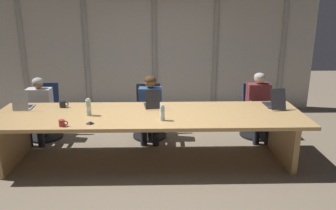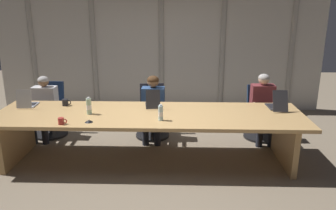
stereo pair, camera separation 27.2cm
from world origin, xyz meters
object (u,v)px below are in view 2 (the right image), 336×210
Objects in this scene: water_bottle_secondary at (161,113)px; laptop_left_mid at (153,103)px; laptop_center at (276,105)px; person_center at (263,104)px; coffee_mug_far at (61,121)px; person_left_end at (44,104)px; office_chair_left_mid at (152,117)px; water_bottle_primary at (89,106)px; person_left_mid at (153,104)px; coffee_mug_near at (65,102)px; office_chair_center at (261,119)px; laptop_left_end at (28,103)px; conference_mic_left_side at (89,121)px; office_chair_left_end at (51,116)px.

laptop_left_mid is at bearing 104.44° from water_bottle_secondary.
laptop_center is 0.63m from person_center.
person_left_end is at bearing 120.06° from coffee_mug_far.
water_bottle_secondary is 1.88× the size of coffee_mug_far.
office_chair_left_mid is at bearing 96.35° from person_left_end.
water_bottle_secondary is at bearing -12.99° from water_bottle_primary.
person_left_mid is 7.90× the size of coffee_mug_near.
water_bottle_secondary is 1.67m from coffee_mug_near.
person_left_end is 4.79× the size of water_bottle_secondary.
office_chair_center is at bearing 96.05° from person_left_mid.
person_center is at bearing 35.02° from water_bottle_secondary.
person_center is (-0.05, 0.60, -0.17)m from laptop_center.
laptop_left_end is at bearing -70.88° from person_left_mid.
person_left_mid reaches higher than office_chair_center.
laptop_center reaches higher than coffee_mug_far.
person_center is 2.96m from conference_mic_left_side.
laptop_center is 3.15m from coffee_mug_far.
water_bottle_primary is at bearing 50.02° from person_left_end.
laptop_left_mid is 2.05m from person_left_end.
conference_mic_left_side is at bearing -65.27° from person_center.
laptop_left_mid is 0.34× the size of person_center.
water_bottle_primary is (-2.77, -1.10, 0.53)m from office_chair_center.
person_center is (1.89, 0.00, 0.01)m from person_left_mid.
person_left_end reaches higher than office_chair_left_mid.
laptop_center is at bearing -5.19° from office_chair_center.
coffee_mug_near is (-0.48, 0.41, -0.06)m from water_bottle_primary.
coffee_mug_far is at bearing -165.32° from conference_mic_left_side.
person_left_end is (-3.83, -0.16, 0.28)m from office_chair_center.
office_chair_center is 0.35m from person_center.
person_left_mid is at bearing -75.38° from laptop_left_end.
laptop_left_end is at bearing 164.76° from water_bottle_secondary.
water_bottle_secondary reaches higher than office_chair_left_mid.
office_chair_left_mid is at bearing 27.67° from coffee_mug_near.
laptop_center is 3.92m from office_chair_left_end.
water_bottle_primary is at bearing 104.59° from laptop_left_mid.
water_bottle_primary is 2.08× the size of coffee_mug_far.
water_bottle_secondary is at bearing 8.78° from coffee_mug_far.
person_left_mid is 10.17× the size of conference_mic_left_side.
laptop_left_mid is 2.11m from office_chair_left_end.
office_chair_left_mid is 1.01× the size of office_chair_center.
water_bottle_primary is at bearing -40.17° from coffee_mug_near.
person_left_mid is at bearing 51.28° from coffee_mug_far.
laptop_center reaches higher than conference_mic_left_side.
coffee_mug_near is at bearing 86.90° from laptop_center.
office_chair_left_mid is 0.34m from person_left_mid.
coffee_mug_near is (-1.34, -0.53, 0.17)m from person_left_mid.
office_chair_left_end is at bearing 169.35° from person_left_end.
laptop_left_mid is 0.44× the size of office_chair_center.
laptop_left_mid is 0.86× the size of laptop_center.
person_left_mid is 4.88× the size of water_bottle_secondary.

